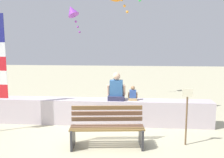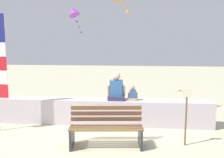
{
  "view_description": "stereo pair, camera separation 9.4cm",
  "coord_description": "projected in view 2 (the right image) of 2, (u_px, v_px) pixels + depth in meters",
  "views": [
    {
      "loc": [
        0.94,
        -5.76,
        2.34
      ],
      "look_at": [
        0.36,
        1.16,
        1.33
      ],
      "focal_mm": 39.63,
      "sensor_mm": 36.0,
      "label": 1
    },
    {
      "loc": [
        1.03,
        -5.76,
        2.34
      ],
      "look_at": [
        0.36,
        1.16,
        1.33
      ],
      "focal_mm": 39.63,
      "sensor_mm": 36.0,
      "label": 2
    }
  ],
  "objects": [
    {
      "name": "sign_post",
      "position": [
        186.0,
        112.0,
        5.6
      ],
      "size": [
        0.24,
        0.04,
        1.32
      ],
      "color": "brown",
      "rests_on": "ground"
    },
    {
      "name": "park_bench",
      "position": [
        106.0,
        128.0,
        5.65
      ],
      "size": [
        1.72,
        0.78,
        0.88
      ],
      "color": "brown",
      "rests_on": "ground"
    },
    {
      "name": "seawall_ledge",
      "position": [
        100.0,
        112.0,
        7.2
      ],
      "size": [
        6.4,
        0.53,
        0.73
      ],
      "primitive_type": "cube",
      "color": "#C0B3BC",
      "rests_on": "ground"
    },
    {
      "name": "kite_purple",
      "position": [
        73.0,
        11.0,
        8.64
      ],
      "size": [
        0.64,
        0.69,
        1.01
      ],
      "color": "purple"
    },
    {
      "name": "person_adult",
      "position": [
        116.0,
        89.0,
        7.03
      ],
      "size": [
        0.52,
        0.38,
        0.79
      ],
      "color": "#2F3050",
      "rests_on": "seawall_ledge"
    },
    {
      "name": "person_child",
      "position": [
        133.0,
        95.0,
        7.01
      ],
      "size": [
        0.27,
        0.2,
        0.41
      ],
      "color": "tan",
      "rests_on": "seawall_ledge"
    },
    {
      "name": "ground_plane",
      "position": [
        93.0,
        139.0,
        6.1
      ],
      "size": [
        40.0,
        40.0,
        0.0
      ],
      "primitive_type": "plane",
      "color": "#BDB694"
    }
  ]
}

